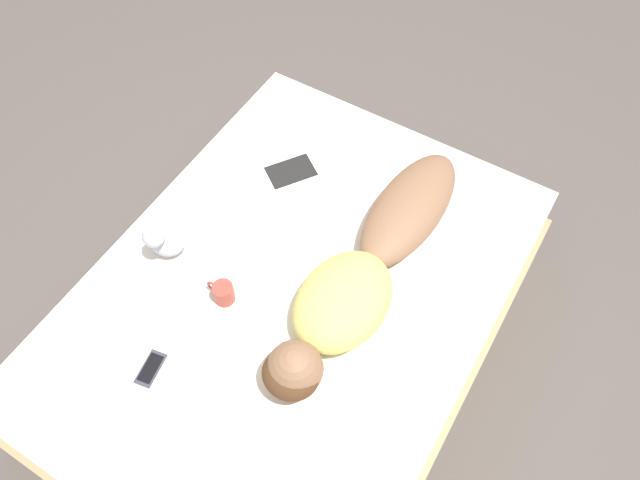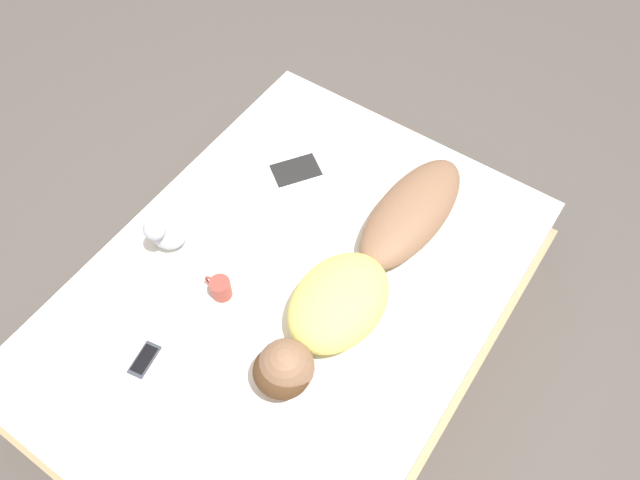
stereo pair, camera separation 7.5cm
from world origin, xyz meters
name	(u,v)px [view 2 (the right image)]	position (x,y,z in m)	size (l,w,h in m)	color
ground_plane	(294,343)	(0.00, 0.00, 0.00)	(12.00, 12.00, 0.00)	#4C4742
bed	(292,318)	(0.00, 0.00, 0.25)	(1.51, 2.03, 0.52)	tan
person	(361,275)	(-0.22, -0.16, 0.60)	(0.34, 1.27, 0.20)	brown
open_magazine	(304,187)	(0.23, -0.43, 0.52)	(0.50, 0.47, 0.01)	silver
coffee_mug	(220,288)	(0.20, 0.17, 0.56)	(0.12, 0.08, 0.09)	#993D33
cell_phone	(144,360)	(0.25, 0.53, 0.52)	(0.09, 0.14, 0.01)	#333842
plush_toy	(166,232)	(0.52, 0.11, 0.60)	(0.15, 0.16, 0.20)	#B2BCCC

